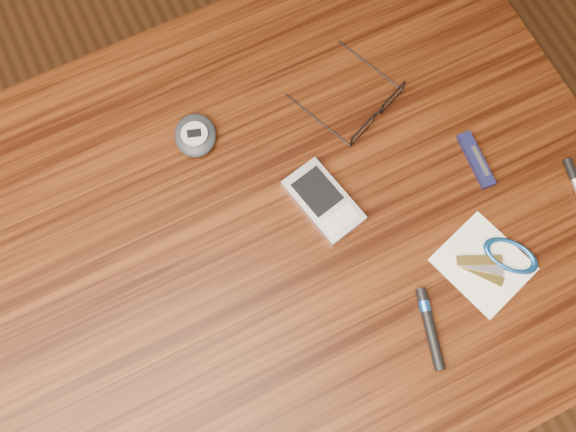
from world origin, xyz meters
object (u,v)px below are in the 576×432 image
notepad_keys (498,260)px  pda_phone (323,201)px  pedometer (195,135)px  pocket_knife (476,160)px  desk (248,265)px  eyeglasses (373,111)px

notepad_keys → pda_phone: bearing=134.5°
pedometer → pocket_knife: size_ratio=0.96×
desk → eyeglasses: (0.24, 0.09, 0.11)m
pedometer → pocket_knife: bearing=-31.1°
eyeglasses → pocket_knife: 0.15m
pedometer → pocket_knife: (0.32, -0.19, -0.01)m
pda_phone → pedometer: 0.19m
pda_phone → notepad_keys: bearing=-45.5°
pda_phone → pocket_knife: 0.21m
eyeglasses → pda_phone: eyeglasses is taller
desk → pda_phone: size_ratio=8.62×
pocket_knife → desk: bearing=174.9°
desk → notepad_keys: bearing=-29.3°
eyeglasses → pocket_knife: eyeglasses is taller
pda_phone → notepad_keys: (0.16, -0.17, -0.00)m
desk → pedometer: size_ratio=12.73×
pda_phone → notepad_keys: 0.23m
notepad_keys → pocket_knife: (0.05, 0.13, 0.00)m
pedometer → desk: bearing=-92.4°
eyeglasses → pocket_knife: (0.09, -0.12, -0.01)m
notepad_keys → pocket_knife: bearing=70.6°
eyeglasses → pedometer: size_ratio=1.93×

